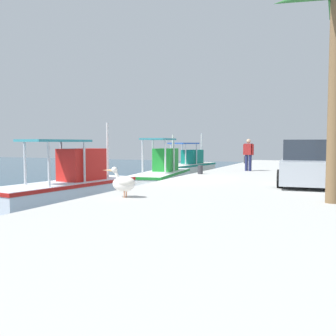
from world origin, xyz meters
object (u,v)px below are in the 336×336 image
(fishing_boat_third, at_px, (162,174))
(fisherman_standing, at_px, (248,153))
(mooring_bollard_second, at_px, (245,160))
(pelican, at_px, (124,183))
(fishing_boat_fourth, at_px, (188,166))
(parked_car, at_px, (307,164))
(mooring_bollard_nearest, at_px, (200,170))
(fishing_boat_second, at_px, (70,186))

(fishing_boat_third, height_order, fisherman_standing, fishing_boat_third)
(mooring_bollard_second, bearing_deg, fisherman_standing, -166.99)
(fishing_boat_third, relative_size, pelican, 6.59)
(fishing_boat_fourth, relative_size, parked_car, 1.52)
(pelican, distance_m, mooring_bollard_second, 18.09)
(fishing_boat_third, height_order, mooring_bollard_second, fishing_boat_third)
(mooring_bollard_nearest, bearing_deg, parked_car, -119.27)
(fisherman_standing, xyz_separation_m, mooring_bollard_second, (7.19, 1.66, -0.66))
(fishing_boat_third, distance_m, pelican, 9.85)
(mooring_bollard_nearest, bearing_deg, mooring_bollard_second, -0.00)
(fishing_boat_fourth, bearing_deg, mooring_bollard_second, -59.16)
(fishing_boat_third, relative_size, fishing_boat_fourth, 0.99)
(fisherman_standing, height_order, mooring_bollard_nearest, fisherman_standing)
(fisherman_standing, bearing_deg, fishing_boat_third, 110.33)
(mooring_bollard_nearest, bearing_deg, fishing_boat_second, 150.25)
(fishing_boat_third, bearing_deg, mooring_bollard_nearest, -117.33)
(fishing_boat_third, height_order, pelican, fishing_boat_third)
(pelican, bearing_deg, mooring_bollard_nearest, 3.99)
(fishing_boat_third, height_order, parked_car, fishing_boat_third)
(fishing_boat_second, relative_size, mooring_bollard_nearest, 15.42)
(fishing_boat_fourth, xyz_separation_m, fisherman_standing, (-5.05, -5.25, 1.10))
(parked_car, bearing_deg, mooring_bollard_nearest, 60.73)
(fishing_boat_fourth, height_order, parked_car, fishing_boat_fourth)
(fishing_boat_fourth, height_order, mooring_bollard_nearest, fishing_boat_fourth)
(fishing_boat_third, height_order, mooring_bollard_nearest, fishing_boat_third)
(fishing_boat_fourth, distance_m, mooring_bollard_second, 4.20)
(fishing_boat_third, bearing_deg, parked_car, -118.61)
(fishing_boat_second, bearing_deg, pelican, -123.36)
(pelican, bearing_deg, fisherman_standing, -5.78)
(fishing_boat_third, relative_size, fisherman_standing, 3.77)
(fisherman_standing, bearing_deg, fishing_boat_second, 150.20)
(fishing_boat_third, xyz_separation_m, mooring_bollard_nearest, (-1.32, -2.56, 0.36))
(fishing_boat_third, xyz_separation_m, pelican, (-9.33, -3.12, 0.56))
(fishing_boat_third, distance_m, fisherman_standing, 4.63)
(pelican, relative_size, parked_car, 0.23)
(pelican, relative_size, mooring_bollard_nearest, 2.35)
(fishing_boat_second, xyz_separation_m, fisherman_standing, (8.44, -4.83, 1.04))
(fishing_boat_fourth, bearing_deg, fisherman_standing, -133.91)
(pelican, height_order, mooring_bollard_nearest, pelican)
(parked_car, bearing_deg, mooring_bollard_second, 20.79)
(fishing_boat_fourth, relative_size, mooring_bollard_second, 12.35)
(mooring_bollard_second, bearing_deg, fishing_boat_second, 168.52)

